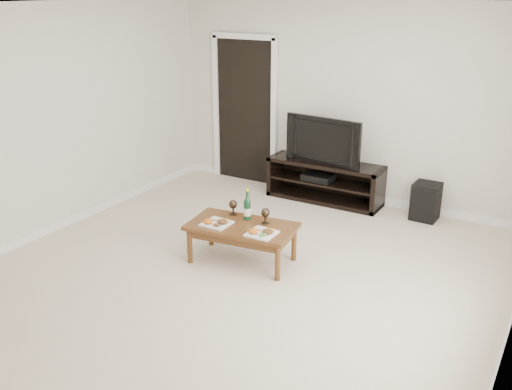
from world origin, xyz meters
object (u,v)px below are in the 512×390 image
object	(u,v)px
television	(327,139)
coffee_table	(242,243)
media_console	(325,181)
subwoofer	(426,201)

from	to	relation	value
television	coffee_table	bearing A→B (deg)	-84.54
media_console	television	bearing A→B (deg)	0.00
television	subwoofer	size ratio (longest dim) A/B	2.30
television	coffee_table	xyz separation A→B (m)	(-0.00, -2.11, -0.65)
subwoofer	media_console	bearing A→B (deg)	-176.56
television	subwoofer	world-z (taller)	television
television	media_console	bearing A→B (deg)	0.00
media_console	subwoofer	world-z (taller)	media_console
subwoofer	coffee_table	bearing A→B (deg)	-120.25
media_console	coffee_table	world-z (taller)	media_console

